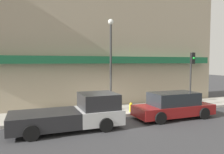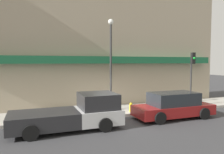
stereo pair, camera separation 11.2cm
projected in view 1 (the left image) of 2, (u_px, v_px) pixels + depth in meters
name	position (u px, v px, depth m)	size (l,w,h in m)	color
ground_plane	(118.00, 118.00, 13.04)	(80.00, 80.00, 0.00)	#38383A
sidewalk	(109.00, 111.00, 14.38)	(36.00, 2.90, 0.17)	#ADA89E
building	(96.00, 45.00, 16.79)	(19.80, 3.80, 9.82)	tan
pickup_truck	(75.00, 114.00, 10.85)	(5.38, 2.30, 1.73)	silver
parked_car	(173.00, 106.00, 12.98)	(4.82, 2.01, 1.53)	maroon
fire_hydrant	(131.00, 107.00, 13.87)	(0.20, 0.20, 0.59)	yellow
street_lamp	(111.00, 54.00, 14.20)	(0.36, 0.36, 5.93)	#2D2D2D
traffic_light	(192.00, 69.00, 15.59)	(0.28, 0.42, 3.83)	#2D2D2D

